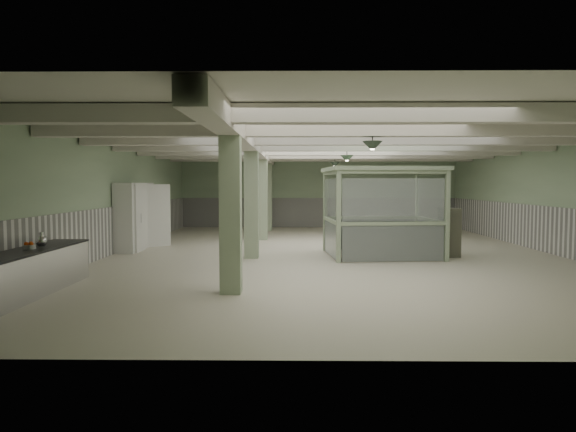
{
  "coord_description": "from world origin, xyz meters",
  "views": [
    {
      "loc": [
        -1.2,
        -16.34,
        2.23
      ],
      "look_at": [
        -1.4,
        -1.6,
        1.3
      ],
      "focal_mm": 32.0,
      "sensor_mm": 36.0,
      "label": 1
    }
  ],
  "objects_px": {
    "walkin_cooler": "(136,215)",
    "guard_booth": "(382,197)",
    "filing_cabinet": "(449,232)",
    "prep_counter": "(17,276)"
  },
  "relations": [
    {
      "from": "prep_counter",
      "to": "walkin_cooler",
      "type": "distance_m",
      "value": 7.69
    },
    {
      "from": "guard_booth",
      "to": "filing_cabinet",
      "type": "relative_size",
      "value": 2.44
    },
    {
      "from": "filing_cabinet",
      "to": "walkin_cooler",
      "type": "bearing_deg",
      "value": 164.04
    },
    {
      "from": "walkin_cooler",
      "to": "guard_booth",
      "type": "relative_size",
      "value": 0.7
    },
    {
      "from": "walkin_cooler",
      "to": "guard_booth",
      "type": "distance_m",
      "value": 8.27
    },
    {
      "from": "prep_counter",
      "to": "filing_cabinet",
      "type": "xyz_separation_m",
      "value": [
        10.07,
        6.01,
        0.28
      ]
    },
    {
      "from": "walkin_cooler",
      "to": "prep_counter",
      "type": "bearing_deg",
      "value": -89.37
    },
    {
      "from": "guard_booth",
      "to": "filing_cabinet",
      "type": "distance_m",
      "value": 2.32
    },
    {
      "from": "guard_booth",
      "to": "filing_cabinet",
      "type": "bearing_deg",
      "value": -8.36
    },
    {
      "from": "prep_counter",
      "to": "guard_booth",
      "type": "distance_m",
      "value": 10.19
    }
  ]
}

